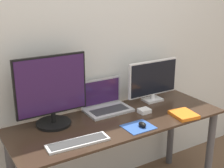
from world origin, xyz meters
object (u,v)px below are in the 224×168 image
at_px(monitor_right, 153,80).
at_px(power_brick, 144,111).
at_px(monitor_left, 52,92).
at_px(mouse, 142,125).
at_px(laptop, 105,102).
at_px(book, 184,115).
at_px(keyboard, 78,142).

xyz_separation_m(monitor_right, power_brick, (-0.22, -0.18, -0.18)).
xyz_separation_m(monitor_left, mouse, (0.52, -0.38, -0.23)).
relative_size(laptop, power_brick, 4.07).
xyz_separation_m(book, power_brick, (-0.22, 0.21, 0.00)).
relative_size(monitor_right, power_brick, 5.46).
bearing_deg(keyboard, monitor_right, 21.72).
bearing_deg(laptop, monitor_left, -174.36).
bearing_deg(laptop, mouse, -82.50).
bearing_deg(laptop, monitor_right, -5.81).
bearing_deg(monitor_right, power_brick, -141.36).
bearing_deg(laptop, power_brick, -44.21).
xyz_separation_m(monitor_right, laptop, (-0.45, 0.05, -0.13)).
relative_size(monitor_left, laptop, 1.43).
bearing_deg(monitor_left, book, -23.05).
xyz_separation_m(monitor_right, book, (-0.00, -0.39, -0.18)).
relative_size(monitor_right, mouse, 6.91).
height_order(monitor_left, keyboard, monitor_left).
distance_m(monitor_right, mouse, 0.58).
bearing_deg(laptop, keyboard, -137.65).
xyz_separation_m(monitor_left, laptop, (0.47, 0.05, -0.19)).
distance_m(monitor_right, power_brick, 0.33).
distance_m(mouse, power_brick, 0.27).
bearing_deg(monitor_right, laptop, 174.19).
xyz_separation_m(monitor_left, book, (0.92, -0.39, -0.24)).
bearing_deg(mouse, laptop, 97.50).
bearing_deg(power_brick, laptop, 135.79).
height_order(keyboard, mouse, mouse).
bearing_deg(power_brick, keyboard, -165.14).
bearing_deg(book, laptop, 135.93).
height_order(monitor_left, power_brick, monitor_left).
relative_size(monitor_left, keyboard, 1.25).
distance_m(mouse, book, 0.40).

